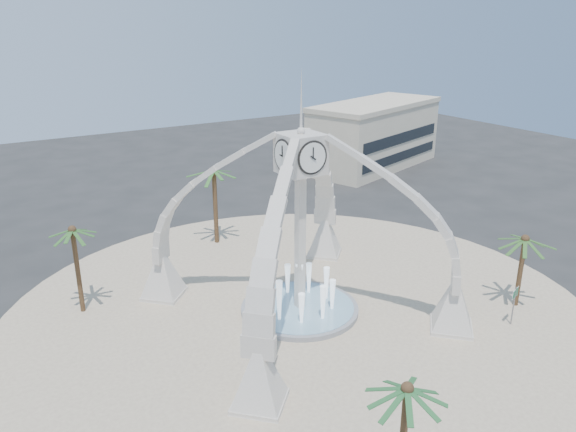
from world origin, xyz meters
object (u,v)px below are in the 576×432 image
palm_east (525,240)px  street_sign (515,298)px  fountain (300,308)px  palm_north (214,171)px  clock_tower (300,223)px  palm_west (72,231)px  palm_south (407,390)px

palm_east → street_sign: bearing=-148.2°
fountain → palm_north: bearing=88.0°
clock_tower → fountain: bearing=90.0°
palm_west → palm_north: palm_north is taller
fountain → street_sign: bearing=-39.2°
fountain → palm_south: size_ratio=1.40×
palm_east → palm_north: (-12.77, 21.57, 1.62)m
fountain → palm_east: bearing=-28.5°
street_sign → palm_south: bearing=-176.3°
clock_tower → street_sign: size_ratio=6.50×
fountain → palm_west: size_ratio=1.20×
palm_north → palm_east: bearing=-59.4°
palm_east → fountain: bearing=151.5°
clock_tower → palm_east: 15.20m
palm_north → street_sign: bearing=-66.1°
palm_south → street_sign: (15.44, 6.24, -3.01)m
clock_tower → palm_east: size_ratio=3.16×
palm_east → palm_north: size_ratio=0.76×
clock_tower → street_sign: bearing=-39.2°
fountain → palm_east: size_ratio=1.41×
fountain → palm_west: (-12.57, 7.85, 5.60)m
palm_east → palm_south: palm_south is taller
palm_west → palm_south: size_ratio=1.16×
clock_tower → palm_south: bearing=-107.3°
palm_west → street_sign: (23.35, -16.63, -3.91)m
fountain → street_sign: fountain is taller
fountain → street_sign: (10.77, -8.78, 1.68)m
clock_tower → street_sign: 14.61m
palm_east → palm_north: bearing=120.6°
fountain → clock_tower: bearing=-90.0°
fountain → palm_south: palm_south is taller
palm_east → palm_north: 25.12m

